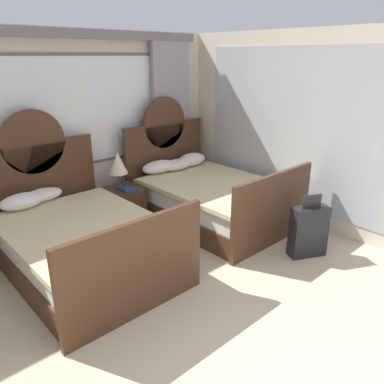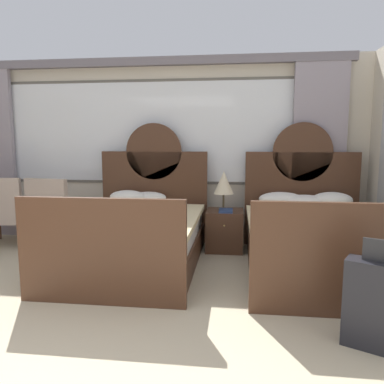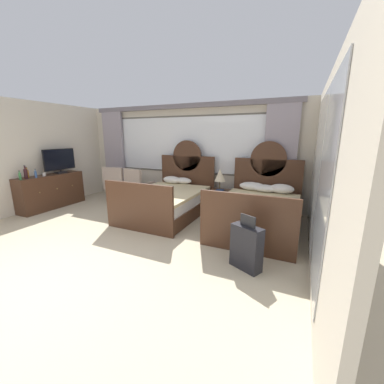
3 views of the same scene
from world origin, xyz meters
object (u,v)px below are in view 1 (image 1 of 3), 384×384
Objects in this scene: book_on_nightstand at (127,189)px; nightstand_between_beds at (124,206)px; suitcase_on_floor at (308,231)px; bed_near_window at (80,241)px; bed_near_mirror at (209,196)px; table_lamp_on_nightstand at (118,163)px.

nightstand_between_beds is at bearing 98.26° from book_on_nightstand.
nightstand_between_beds is 0.69× the size of suitcase_on_floor.
bed_near_mirror is (2.11, 0.02, 0.01)m from bed_near_window.
nightstand_between_beds is 0.31m from book_on_nightstand.
table_lamp_on_nightstand is at bearing 105.16° from book_on_nightstand.
nightstand_between_beds is 2.61m from suitcase_on_floor.
bed_near_window is at bearing -179.49° from bed_near_mirror.
bed_near_mirror is 4.09× the size of nightstand_between_beds.
bed_near_window reaches higher than nightstand_between_beds.
suitcase_on_floor reaches higher than nightstand_between_beds.
table_lamp_on_nightstand is 2.72m from suitcase_on_floor.
bed_near_window is 2.81× the size of suitcase_on_floor.
suitcase_on_floor is at bearing -63.52° from nightstand_between_beds.
suitcase_on_floor is at bearing -86.10° from bed_near_mirror.
bed_near_mirror is at bearing -30.30° from book_on_nightstand.
bed_near_mirror is at bearing 0.51° from bed_near_window.
bed_near_window reaches higher than table_lamp_on_nightstand.
table_lamp_on_nightstand reaches higher than suitcase_on_floor.
nightstand_between_beds is at bearing 146.14° from bed_near_mirror.
bed_near_mirror reaches higher than book_on_nightstand.
nightstand_between_beds is (1.05, 0.72, -0.08)m from bed_near_window.
bed_near_window is at bearing -145.53° from nightstand_between_beds.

